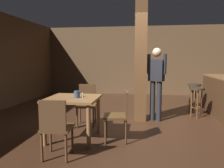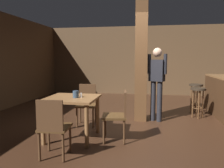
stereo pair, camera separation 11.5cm
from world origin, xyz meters
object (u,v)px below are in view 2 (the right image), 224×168
Objects in this scene: chair_east at (119,113)px; chair_south at (53,125)px; salt_shaker at (81,95)px; dining_table at (72,105)px; chair_north at (87,102)px; bar_stool_mid at (196,91)px; bar_counter at (223,97)px; standing_person at (157,79)px; bar_stool_near at (198,95)px; napkin_cup at (76,94)px.

chair_south is (-0.84, -0.86, 0.00)m from chair_east.
dining_table is at bearing -179.09° from salt_shaker.
chair_north is 3.08m from bar_stool_mid.
bar_counter is (2.36, 2.03, 0.02)m from chair_east.
chair_south is 0.92m from salt_shaker.
salt_shaker is at bearing -133.90° from standing_person.
chair_south is at bearing -134.13° from chair_east.
dining_table is at bearing 91.17° from chair_south.
standing_person is 1.21m from bar_stool_near.
chair_east and chair_north have the same top height.
bar_counter is (3.20, 2.90, 0.02)m from chair_south.
bar_stool_near is 0.60m from bar_stool_mid.
chair_east is 1.00× the size of chair_south.
napkin_cup is 0.16× the size of bar_stool_near.
chair_north is 1.73m from chair_south.
salt_shaker is (-0.68, -0.01, 0.31)m from chair_east.
chair_east is at bearing -125.98° from bar_stool_mid.
standing_person is (1.54, 2.28, 0.50)m from chair_south.
salt_shaker is 3.52m from bar_stool_mid.
standing_person reaches higher than napkin_cup.
bar_stool_mid is (2.63, 1.60, 0.08)m from chair_north.
chair_east is 2.55m from bar_stool_near.
dining_table reaches higher than bar_stool_near.
bar_stool_mid is at bearing 142.26° from bar_counter.
chair_south is at bearing -128.28° from bar_stool_mid.
chair_north is 10.62× the size of salt_shaker.
napkin_cup is at bearing -21.38° from dining_table.
bar_counter reaches higher than bar_stool_mid.
dining_table is 1.16× the size of bar_stool_mid.
chair_north is at bearing 100.07° from salt_shaker.
bar_stool_mid is (1.10, 1.05, -0.41)m from standing_person.
salt_shaker is (0.09, 0.04, -0.02)m from napkin_cup.
chair_north is at bearing 88.74° from dining_table.
salt_shaker is at bearing 0.91° from dining_table.
napkin_cup is at bearing -158.27° from salt_shaker.
standing_person is at bearing 19.70° from chair_north.
chair_east is 0.75m from salt_shaker.
chair_east is at bearing 1.04° from dining_table.
standing_person is at bearing 42.71° from dining_table.
napkin_cup is 0.10m from salt_shaker.
bar_counter is (3.22, 2.05, -0.11)m from dining_table.
chair_east is 0.41× the size of bar_counter.
dining_table is at bearing -178.96° from chair_east.
salt_shaker reaches higher than dining_table.
standing_person reaches higher than dining_table.
chair_north is 1.00× the size of chair_south.
bar_stool_near is (1.03, 0.45, -0.43)m from standing_person.
standing_person is at bearing -156.21° from bar_stool_near.
chair_south is 0.88m from napkin_cup.
chair_east is 1.21m from chair_north.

